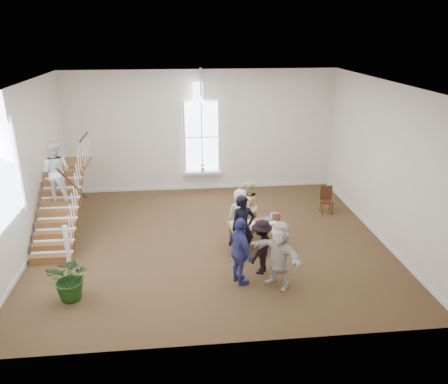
{
  "coord_description": "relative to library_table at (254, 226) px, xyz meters",
  "views": [
    {
      "loc": [
        -0.82,
        -11.5,
        5.87
      ],
      "look_at": [
        0.41,
        0.4,
        1.36
      ],
      "focal_mm": 35.0,
      "sensor_mm": 36.0,
      "label": 1
    }
  ],
  "objects": [
    {
      "name": "room_shell",
      "position": [
        -1.18,
        4.87,
        -0.23
      ],
      "size": [
        10.49,
        10.0,
        10.0
      ],
      "color": "silver",
      "rests_on": "ground"
    },
    {
      "name": "library_table",
      "position": [
        0.0,
        0.0,
        0.0
      ],
      "size": [
        1.58,
        0.93,
        0.77
      ],
      "rotation": [
        0.0,
        0.0,
        0.12
      ],
      "color": "brown",
      "rests_on": "ground"
    },
    {
      "name": "police_officer",
      "position": [
        -0.42,
        -0.65,
        0.27
      ],
      "size": [
        0.74,
        0.57,
        1.8
      ],
      "primitive_type": "imported",
      "rotation": [
        0.0,
        0.0,
        0.22
      ],
      "color": "black",
      "rests_on": "ground"
    },
    {
      "name": "woman_cluster_b",
      "position": [
        -0.06,
        -1.42,
        0.09
      ],
      "size": [
        0.95,
        1.07,
        1.44
      ],
      "primitive_type": "imported",
      "rotation": [
        0.0,
        0.0,
        4.15
      ],
      "color": "black",
      "rests_on": "ground"
    },
    {
      "name": "floor_plant",
      "position": [
        -4.58,
        -2.12,
        -0.08
      ],
      "size": [
        1.14,
        1.04,
        1.09
      ],
      "primitive_type": "imported",
      "rotation": [
        0.0,
        0.0,
        -0.22
      ],
      "color": "#1A3D13",
      "rests_on": "ground"
    },
    {
      "name": "person_yellow",
      "position": [
        -0.02,
        1.1,
        0.16
      ],
      "size": [
        0.96,
        0.9,
        1.58
      ],
      "primitive_type": "imported",
      "rotation": [
        0.0,
        0.0,
        3.65
      ],
      "color": "#F9DB9C",
      "rests_on": "ground"
    },
    {
      "name": "woman_cluster_c",
      "position": [
        0.24,
        -2.07,
        0.22
      ],
      "size": [
        1.34,
        1.55,
        1.69
      ],
      "primitive_type": "imported",
      "rotation": [
        0.0,
        0.0,
        5.35
      ],
      "color": "silver",
      "rests_on": "ground"
    },
    {
      "name": "side_chair",
      "position": [
        2.83,
        2.17,
        -0.12
      ],
      "size": [
        0.44,
        0.44,
        0.92
      ],
      "rotation": [
        0.0,
        0.0,
        -0.1
      ],
      "color": "#3D2610",
      "rests_on": "ground"
    },
    {
      "name": "elderly_woman",
      "position": [
        -0.32,
        0.6,
        0.13
      ],
      "size": [
        0.84,
        0.64,
        1.52
      ],
      "primitive_type": "imported",
      "rotation": [
        0.0,
        0.0,
        3.38
      ],
      "color": "beige",
      "rests_on": "ground"
    },
    {
      "name": "staircase",
      "position": [
        -5.52,
        1.23,
        0.99
      ],
      "size": [
        1.1,
        4.1,
        2.92
      ],
      "color": "brown",
      "rests_on": "ground"
    },
    {
      "name": "ground",
      "position": [
        -1.18,
        0.48,
        -0.63
      ],
      "size": [
        10.0,
        10.0,
        0.0
      ],
      "primitive_type": "plane",
      "color": "#49301D",
      "rests_on": "ground"
    },
    {
      "name": "woman_cluster_a",
      "position": [
        -0.66,
        -1.87,
        0.23
      ],
      "size": [
        0.76,
        1.09,
        1.72
      ],
      "primitive_type": "imported",
      "rotation": [
        0.0,
        0.0,
        1.94
      ],
      "color": "#383B87",
      "rests_on": "ground"
    }
  ]
}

